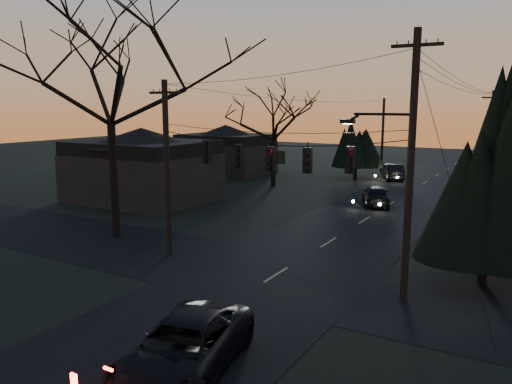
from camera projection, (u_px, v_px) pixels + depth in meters
The scene contains 17 objects.
ground_plane at pixel (100, 384), 13.29m from camera, with size 160.00×160.00×0.00m, color black.
main_road at pixel (354, 227), 30.28m from camera, with size 8.00×120.00×0.02m, color black.
cross_road at pixel (276, 275), 21.78m from camera, with size 60.00×7.00×0.02m, color black.
utility_pole_right at pixel (403, 300), 19.05m from camera, with size 5.00×0.30×10.00m, color black, non-canonical shape.
utility_pole_left at pixel (170, 254), 24.77m from camera, with size 1.80×0.30×8.50m, color black, non-canonical shape.
utility_pole_far_r at pixel (486, 191), 42.84m from camera, with size 1.80×0.30×8.50m, color black, non-canonical shape.
utility_pole_far_l at pixel (381, 171), 55.36m from camera, with size 0.30×0.30×8.00m, color black, non-canonical shape.
span_signal_assembly at pixel (272, 157), 21.01m from camera, with size 11.50×0.44×1.69m.
bare_tree_left at pixel (109, 78), 26.73m from camera, with size 10.92×10.92×12.51m.
evergreen_right at pixel (491, 170), 19.87m from camera, with size 4.23×4.23×8.39m.
bare_tree_dist at pixel (274, 121), 44.43m from camera, with size 7.39×7.39×8.37m.
evergreen_dist at pixel (356, 142), 49.75m from camera, with size 3.99×3.99×6.13m.
house_left_near at pixel (142, 164), 38.26m from camera, with size 10.00×8.00×5.60m.
house_left_far at pixel (226, 149), 53.38m from camera, with size 9.00×7.00×5.20m.
suv_near at pixel (184, 347), 13.72m from camera, with size 2.53×5.48×1.52m, color black.
sedan_oncoming_a at pixel (376, 195), 36.51m from camera, with size 1.81×4.49×1.53m, color black.
sedan_oncoming_b at pixel (393, 172), 49.16m from camera, with size 1.63×4.67×1.54m, color black.
Camera 1 is at (9.76, -8.41, 7.37)m, focal length 35.00 mm.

